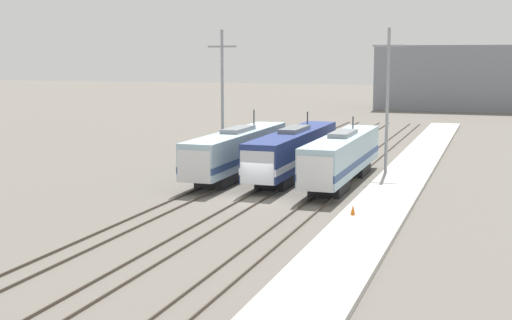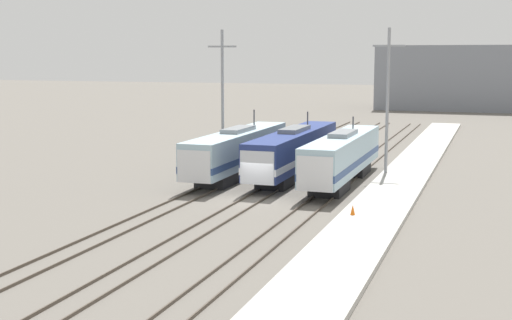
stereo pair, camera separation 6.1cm
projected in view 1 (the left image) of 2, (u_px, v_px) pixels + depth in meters
The scene contains 12 objects.
ground_plane at pixel (252, 201), 49.54m from camera, with size 400.00×400.00×0.00m, color #666059.
rail_pair_far_left at pixel (193, 195), 50.96m from camera, with size 1.51×120.00×0.15m.
rail_pair_center at pixel (252, 199), 49.53m from camera, with size 1.51×120.00×0.15m.
rail_pair_far_right at pixel (315, 204), 48.10m from camera, with size 1.51×120.00×0.15m.
locomotive_far_left at pixel (236, 152), 59.06m from camera, with size 2.82×18.45×5.27m.
locomotive_center at pixel (293, 152), 58.83m from camera, with size 2.78×19.37×5.09m.
locomotive_far_right at pixel (341, 157), 55.50m from camera, with size 2.76×18.07×4.95m.
catenary_tower_left at pixel (222, 95), 63.27m from camera, with size 2.64×0.26×12.25m.
catenary_tower_right at pixel (387, 99), 58.62m from camera, with size 2.64×0.26×12.25m.
platform at pixel (380, 207), 46.69m from camera, with size 4.00×120.00×0.31m.
traffic_cone at pixel (353, 210), 43.64m from camera, with size 0.30×0.30×0.63m.
depot_building at pixel (473, 78), 132.52m from camera, with size 34.59×15.36×11.84m.
Camera 1 is at (15.89, -45.94, 9.99)m, focal length 50.00 mm.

